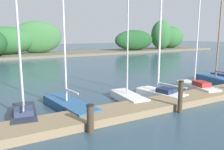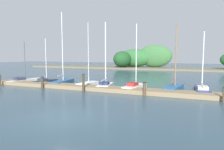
{
  "view_description": "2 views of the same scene",
  "coord_description": "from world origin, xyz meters",
  "px_view_note": "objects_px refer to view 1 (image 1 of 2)",
  "views": [
    {
      "loc": [
        -11.24,
        -0.52,
        3.87
      ],
      "look_at": [
        -4.57,
        11.22,
        1.41
      ],
      "focal_mm": 37.06,
      "sensor_mm": 36.0,
      "label": 1
    },
    {
      "loc": [
        6.12,
        -8.31,
        3.26
      ],
      "look_at": [
        -0.91,
        9.2,
        1.4
      ],
      "focal_mm": 31.71,
      "sensor_mm": 36.0,
      "label": 2
    }
  ],
  "objects_px": {
    "sailboat_4": "(160,91)",
    "sailboat_5": "(196,86)",
    "sailboat_3": "(128,95)",
    "sailboat_6": "(216,78)",
    "sailboat_2": "(68,103)",
    "sailboat_1": "(24,112)",
    "mooring_piling_2": "(180,97)",
    "mooring_piling_1": "(90,118)"
  },
  "relations": [
    {
      "from": "sailboat_1",
      "to": "sailboat_6",
      "type": "bearing_deg",
      "value": -78.98
    },
    {
      "from": "sailboat_1",
      "to": "sailboat_4",
      "type": "distance_m",
      "value": 7.83
    },
    {
      "from": "sailboat_1",
      "to": "sailboat_2",
      "type": "bearing_deg",
      "value": -73.75
    },
    {
      "from": "sailboat_3",
      "to": "mooring_piling_2",
      "type": "distance_m",
      "value": 3.2
    },
    {
      "from": "sailboat_2",
      "to": "sailboat_3",
      "type": "distance_m",
      "value": 3.51
    },
    {
      "from": "sailboat_3",
      "to": "mooring_piling_1",
      "type": "distance_m",
      "value": 4.67
    },
    {
      "from": "sailboat_2",
      "to": "mooring_piling_1",
      "type": "height_order",
      "value": "sailboat_2"
    },
    {
      "from": "sailboat_6",
      "to": "sailboat_4",
      "type": "bearing_deg",
      "value": 107.1
    },
    {
      "from": "mooring_piling_1",
      "to": "sailboat_5",
      "type": "bearing_deg",
      "value": 15.85
    },
    {
      "from": "sailboat_3",
      "to": "sailboat_6",
      "type": "distance_m",
      "value": 8.85
    },
    {
      "from": "sailboat_4",
      "to": "sailboat_6",
      "type": "bearing_deg",
      "value": -93.12
    },
    {
      "from": "mooring_piling_1",
      "to": "sailboat_2",
      "type": "bearing_deg",
      "value": 87.08
    },
    {
      "from": "sailboat_3",
      "to": "sailboat_4",
      "type": "relative_size",
      "value": 1.02
    },
    {
      "from": "mooring_piling_1",
      "to": "mooring_piling_2",
      "type": "relative_size",
      "value": 0.71
    },
    {
      "from": "sailboat_4",
      "to": "sailboat_2",
      "type": "bearing_deg",
      "value": 72.23
    },
    {
      "from": "sailboat_3",
      "to": "sailboat_5",
      "type": "bearing_deg",
      "value": -89.62
    },
    {
      "from": "sailboat_5",
      "to": "sailboat_6",
      "type": "distance_m",
      "value": 3.69
    },
    {
      "from": "sailboat_3",
      "to": "sailboat_4",
      "type": "bearing_deg",
      "value": -94.28
    },
    {
      "from": "sailboat_4",
      "to": "sailboat_5",
      "type": "relative_size",
      "value": 1.06
    },
    {
      "from": "sailboat_2",
      "to": "mooring_piling_1",
      "type": "relative_size",
      "value": 7.14
    },
    {
      "from": "sailboat_5",
      "to": "mooring_piling_1",
      "type": "height_order",
      "value": "sailboat_5"
    },
    {
      "from": "sailboat_3",
      "to": "sailboat_6",
      "type": "bearing_deg",
      "value": -81.41
    },
    {
      "from": "mooring_piling_1",
      "to": "sailboat_4",
      "type": "bearing_deg",
      "value": 23.93
    },
    {
      "from": "sailboat_2",
      "to": "sailboat_4",
      "type": "height_order",
      "value": "sailboat_2"
    },
    {
      "from": "sailboat_5",
      "to": "mooring_piling_1",
      "type": "bearing_deg",
      "value": 117.18
    },
    {
      "from": "sailboat_4",
      "to": "sailboat_1",
      "type": "bearing_deg",
      "value": 76.18
    },
    {
      "from": "sailboat_1",
      "to": "mooring_piling_2",
      "type": "height_order",
      "value": "sailboat_1"
    },
    {
      "from": "sailboat_1",
      "to": "mooring_piling_2",
      "type": "distance_m",
      "value": 7.43
    },
    {
      "from": "sailboat_1",
      "to": "sailboat_5",
      "type": "xyz_separation_m",
      "value": [
        10.97,
        -0.34,
        0.02
      ]
    },
    {
      "from": "sailboat_4",
      "to": "mooring_piling_2",
      "type": "distance_m",
      "value": 2.87
    },
    {
      "from": "sailboat_1",
      "to": "sailboat_2",
      "type": "height_order",
      "value": "sailboat_2"
    },
    {
      "from": "sailboat_2",
      "to": "mooring_piling_2",
      "type": "bearing_deg",
      "value": -133.58
    },
    {
      "from": "sailboat_2",
      "to": "sailboat_6",
      "type": "height_order",
      "value": "sailboat_2"
    },
    {
      "from": "sailboat_2",
      "to": "mooring_piling_2",
      "type": "height_order",
      "value": "sailboat_2"
    },
    {
      "from": "mooring_piling_2",
      "to": "mooring_piling_1",
      "type": "bearing_deg",
      "value": 179.15
    },
    {
      "from": "sailboat_1",
      "to": "mooring_piling_1",
      "type": "height_order",
      "value": "sailboat_1"
    },
    {
      "from": "sailboat_4",
      "to": "sailboat_5",
      "type": "xyz_separation_m",
      "value": [
        3.14,
        -0.03,
        -0.05
      ]
    },
    {
      "from": "sailboat_2",
      "to": "sailboat_6",
      "type": "xyz_separation_m",
      "value": [
        12.32,
        0.38,
        0.02
      ]
    },
    {
      "from": "sailboat_2",
      "to": "sailboat_3",
      "type": "bearing_deg",
      "value": -103.11
    },
    {
      "from": "sailboat_3",
      "to": "sailboat_6",
      "type": "height_order",
      "value": "sailboat_3"
    },
    {
      "from": "sailboat_5",
      "to": "sailboat_1",
      "type": "bearing_deg",
      "value": 99.54
    },
    {
      "from": "sailboat_1",
      "to": "sailboat_4",
      "type": "bearing_deg",
      "value": -83.93
    }
  ]
}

